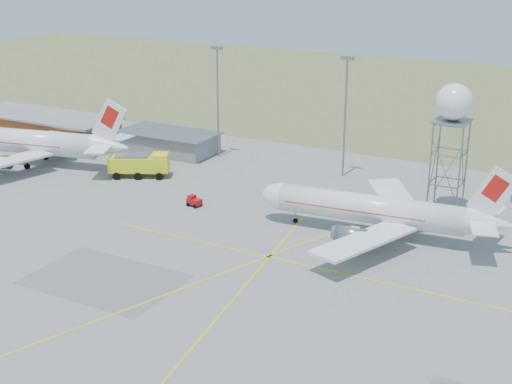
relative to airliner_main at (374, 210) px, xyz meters
The scene contains 10 objects.
grass_strip 96.68m from the airliner_main, 92.09° to the left, with size 400.00×120.00×0.03m, color #5F713E.
building_orange 80.70m from the airliner_main, 166.71° to the left, with size 33.00×12.00×4.30m.
building_grey 52.73m from the airliner_main, 157.06° to the left, with size 19.00×10.00×3.90m.
mast_a 45.44m from the airliner_main, 149.67° to the left, with size 2.20×0.50×20.50m.
mast_b 27.62m from the airliner_main, 120.97° to the left, with size 2.20×0.50×20.50m.
airliner_main is the anchor object (origin of this frame).
airliner_far 66.46m from the airliner_main, behind, with size 38.38×36.72×13.13m.
radar_tower 16.74m from the airliner_main, 65.34° to the left, with size 5.32×5.32×19.28m.
fire_truck 44.18m from the airliner_main, behind, with size 10.62×7.69×4.08m.
baggage_tug 28.13m from the airliner_main, behind, with size 2.33×1.99×1.66m.
Camera 1 is at (32.48, -43.97, 38.11)m, focal length 50.00 mm.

